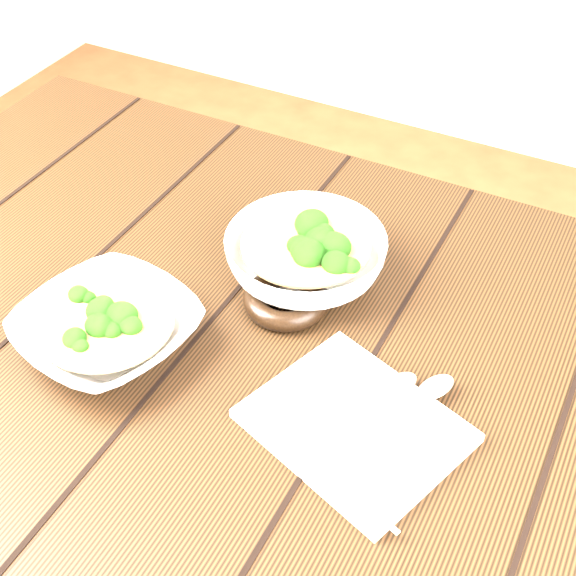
{
  "coord_description": "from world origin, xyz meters",
  "views": [
    {
      "loc": [
        0.39,
        -0.6,
        1.44
      ],
      "look_at": [
        0.06,
        0.03,
        0.8
      ],
      "focal_mm": 50.0,
      "sensor_mm": 36.0,
      "label": 1
    }
  ],
  "objects": [
    {
      "name": "trivet",
      "position": [
        0.05,
        0.05,
        0.76
      ],
      "size": [
        0.13,
        0.13,
        0.03
      ],
      "primitive_type": "torus",
      "rotation": [
        0.0,
        0.0,
        0.24
      ],
      "color": "black",
      "rests_on": "table"
    },
    {
      "name": "soup_bowl_back",
      "position": [
        0.05,
        0.11,
        0.79
      ],
      "size": [
        0.22,
        0.22,
        0.07
      ],
      "color": "silver",
      "rests_on": "table"
    },
    {
      "name": "table",
      "position": [
        0.0,
        0.0,
        0.63
      ],
      "size": [
        1.2,
        0.8,
        0.75
      ],
      "color": "#331E0E",
      "rests_on": "ground"
    },
    {
      "name": "napkin",
      "position": [
        0.2,
        -0.09,
        0.76
      ],
      "size": [
        0.26,
        0.23,
        0.01
      ],
      "primitive_type": "cube",
      "rotation": [
        0.0,
        0.0,
        -0.33
      ],
      "color": "beige",
      "rests_on": "table"
    },
    {
      "name": "soup_bowl_front",
      "position": [
        -0.11,
        -0.11,
        0.78
      ],
      "size": [
        0.24,
        0.24,
        0.06
      ],
      "color": "silver",
      "rests_on": "table"
    },
    {
      "name": "spoon_left",
      "position": [
        0.21,
        -0.05,
        0.76
      ],
      "size": [
        0.09,
        0.16,
        0.01
      ],
      "color": "#B6B0A1",
      "rests_on": "napkin"
    },
    {
      "name": "spoon_right",
      "position": [
        0.25,
        -0.04,
        0.76
      ],
      "size": [
        0.09,
        0.16,
        0.01
      ],
      "color": "#B6B0A1",
      "rests_on": "napkin"
    }
  ]
}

